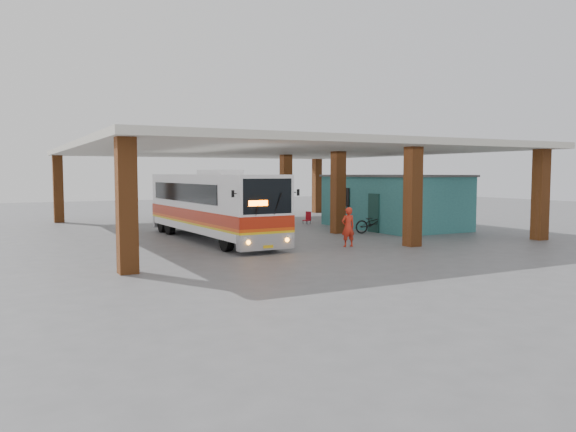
{
  "coord_description": "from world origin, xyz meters",
  "views": [
    {
      "loc": [
        -13.24,
        -22.14,
        3.21
      ],
      "look_at": [
        -1.59,
        0.0,
        1.29
      ],
      "focal_mm": 35.0,
      "sensor_mm": 36.0,
      "label": 1
    }
  ],
  "objects_px": {
    "pedestrian": "(348,227)",
    "red_chair": "(308,218)",
    "motorcycle": "(373,223)",
    "coach_bus": "(212,205)"
  },
  "relations": [
    {
      "from": "pedestrian",
      "to": "red_chair",
      "type": "distance_m",
      "value": 11.2
    },
    {
      "from": "motorcycle",
      "to": "pedestrian",
      "type": "xyz_separation_m",
      "value": [
        -4.3,
        -4.01,
        0.31
      ]
    },
    {
      "from": "motorcycle",
      "to": "pedestrian",
      "type": "bearing_deg",
      "value": 139.88
    },
    {
      "from": "coach_bus",
      "to": "red_chair",
      "type": "bearing_deg",
      "value": 30.73
    },
    {
      "from": "coach_bus",
      "to": "motorcycle",
      "type": "height_order",
      "value": "coach_bus"
    },
    {
      "from": "red_chair",
      "to": "pedestrian",
      "type": "bearing_deg",
      "value": -133.94
    },
    {
      "from": "coach_bus",
      "to": "pedestrian",
      "type": "xyz_separation_m",
      "value": [
        4.38,
        -5.08,
        -0.81
      ]
    },
    {
      "from": "red_chair",
      "to": "coach_bus",
      "type": "bearing_deg",
      "value": -170.35
    },
    {
      "from": "coach_bus",
      "to": "motorcycle",
      "type": "bearing_deg",
      "value": -9.18
    },
    {
      "from": "coach_bus",
      "to": "motorcycle",
      "type": "distance_m",
      "value": 8.82
    }
  ]
}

